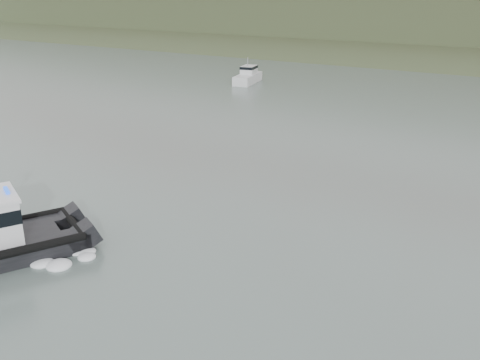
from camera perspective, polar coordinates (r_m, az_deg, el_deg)
The scene contains 2 objects.
ground at distance 22.90m, azimuth -9.71°, elevation -13.42°, with size 400.00×400.00×0.00m, color #566761.
motorboat at distance 74.37m, azimuth 0.86°, elevation 11.01°, with size 3.50×6.78×3.55m.
Camera 1 is at (13.16, -13.96, 12.50)m, focal length 40.00 mm.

